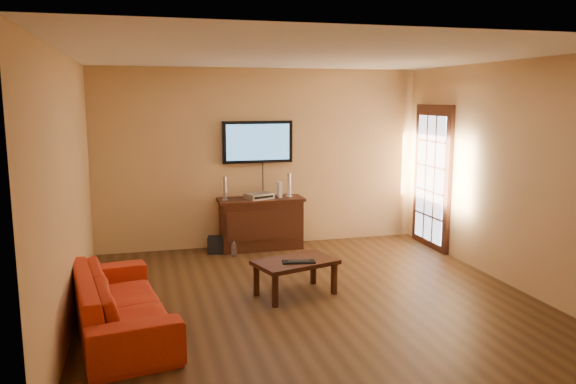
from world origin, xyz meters
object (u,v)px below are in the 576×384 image
object	(u,v)px
coffee_table	(295,265)
speaker_left	(225,189)
av_receiver	(259,196)
game_console	(279,189)
speaker_right	(289,186)
keyboard	(299,262)
media_console	(261,223)
sofa	(120,292)
subwoofer	(216,245)
bottle	(234,250)
television	(258,142)

from	to	relation	value
coffee_table	speaker_left	world-z (taller)	speaker_left
av_receiver	game_console	size ratio (longest dim) A/B	1.62
speaker_right	keyboard	world-z (taller)	speaker_right
media_console	speaker_right	distance (m)	0.71
coffee_table	sofa	size ratio (longest dim) A/B	0.51
speaker_left	subwoofer	xyz separation A→B (m)	(-0.15, -0.04, -0.81)
keyboard	bottle	bearing A→B (deg)	103.16
sofa	keyboard	distance (m)	1.98
television	game_console	size ratio (longest dim) A/B	4.59
speaker_right	av_receiver	distance (m)	0.51
television	sofa	size ratio (longest dim) A/B	0.53
speaker_right	subwoofer	world-z (taller)	speaker_right
speaker_right	bottle	size ratio (longest dim) A/B	1.63
speaker_right	subwoofer	xyz separation A→B (m)	(-1.14, -0.10, -0.82)
coffee_table	subwoofer	size ratio (longest dim) A/B	4.41
television	speaker_right	world-z (taller)	television
speaker_right	media_console	bearing A→B (deg)	-175.09
game_console	keyboard	xyz separation A→B (m)	(-0.34, -2.24, -0.47)
speaker_left	subwoofer	distance (m)	0.83
subwoofer	sofa	bearing A→B (deg)	-104.65
speaker_left	speaker_right	size ratio (longest dim) A/B	0.97
television	coffee_table	size ratio (longest dim) A/B	1.04
speaker_left	av_receiver	xyz separation A→B (m)	(0.51, -0.02, -0.12)
television	coffee_table	xyz separation A→B (m)	(-0.05, -2.30, -1.25)
media_console	av_receiver	size ratio (longest dim) A/B	3.39
speaker_right	game_console	size ratio (longest dim) A/B	1.53
speaker_right	game_console	xyz separation A→B (m)	(-0.15, 0.00, -0.05)
subwoofer	av_receiver	bearing A→B (deg)	13.63
media_console	game_console	distance (m)	0.58
sofa	speaker_right	distance (m)	3.66
av_receiver	subwoofer	world-z (taller)	av_receiver
speaker_left	bottle	bearing A→B (deg)	-77.88
bottle	television	bearing A→B (deg)	48.50
bottle	game_console	bearing A→B (deg)	25.92
coffee_table	av_receiver	xyz separation A→B (m)	(0.01, 2.06, 0.46)
coffee_table	game_console	xyz separation A→B (m)	(0.35, 2.14, 0.54)
coffee_table	av_receiver	bearing A→B (deg)	89.63
television	subwoofer	size ratio (longest dim) A/B	4.57
sofa	game_console	size ratio (longest dim) A/B	8.73
keyboard	game_console	bearing A→B (deg)	81.50
media_console	coffee_table	world-z (taller)	media_console
speaker_left	bottle	xyz separation A→B (m)	(0.07, -0.32, -0.83)
speaker_left	speaker_right	distance (m)	0.99
media_console	bottle	bearing A→B (deg)	-144.95
coffee_table	subwoofer	world-z (taller)	coffee_table
av_receiver	media_console	bearing A→B (deg)	22.51
coffee_table	subwoofer	bearing A→B (deg)	107.60
av_receiver	game_console	bearing A→B (deg)	-7.81
television	speaker_left	world-z (taller)	television
keyboard	speaker_left	bearing A→B (deg)	103.01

